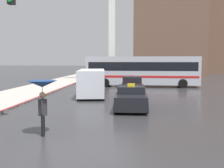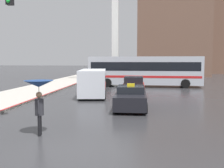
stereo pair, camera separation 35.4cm
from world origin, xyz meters
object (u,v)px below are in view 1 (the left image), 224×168
(city_bus, at_px, (142,70))
(monument_cross, at_px, (112,1))
(pedestrian_with_umbrella, at_px, (42,91))
(taxi, at_px, (131,98))
(ambulance_van, at_px, (92,81))
(sedan_red, at_px, (132,86))

(city_bus, distance_m, monument_cross, 12.97)
(city_bus, distance_m, pedestrian_with_umbrella, 20.31)
(taxi, bearing_deg, ambulance_van, -59.35)
(taxi, xyz_separation_m, pedestrian_with_umbrella, (-3.34, -5.97, 1.08))
(taxi, relative_size, pedestrian_with_umbrella, 1.93)
(ambulance_van, relative_size, monument_cross, 0.30)
(taxi, distance_m, ambulance_van, 6.38)
(pedestrian_with_umbrella, bearing_deg, taxi, -42.48)
(city_bus, height_order, pedestrian_with_umbrella, city_bus)
(sedan_red, distance_m, ambulance_van, 3.63)
(taxi, height_order, sedan_red, taxi)
(ambulance_van, xyz_separation_m, city_bus, (4.36, 8.38, 0.66))
(sedan_red, bearing_deg, monument_cross, -78.92)
(ambulance_van, xyz_separation_m, pedestrian_with_umbrella, (-0.10, -11.43, 0.53))
(ambulance_van, bearing_deg, taxi, 113.80)
(monument_cross, bearing_deg, city_bus, -63.44)
(ambulance_van, bearing_deg, sedan_red, -162.52)
(taxi, distance_m, monument_cross, 24.47)
(monument_cross, bearing_deg, taxi, -82.48)
(taxi, xyz_separation_m, monument_cross, (-2.89, 21.87, 10.57))
(sedan_red, relative_size, city_bus, 0.37)
(ambulance_van, distance_m, monument_cross, 19.23)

